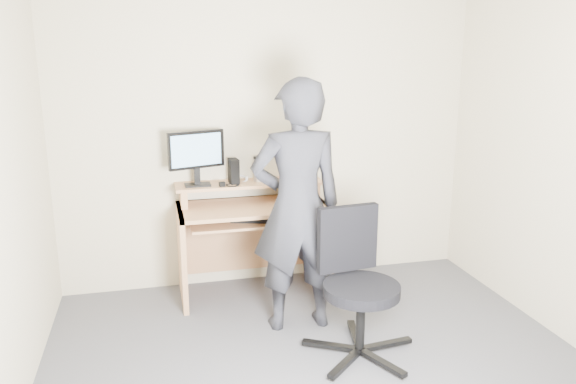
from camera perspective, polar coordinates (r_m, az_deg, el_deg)
name	(u,v)px	position (r m, az deg, el deg)	size (l,w,h in m)	color
back_wall	(269,137)	(4.73, -1.92, 5.59)	(3.50, 0.02, 2.50)	beige
desk	(252,227)	(4.64, -3.70, -3.53)	(1.20, 0.60, 0.91)	tan
monitor	(197,153)	(4.48, -9.28, 3.91)	(0.45, 0.17, 0.44)	black
external_drive	(234,171)	(4.56, -5.54, 2.13)	(0.07, 0.13, 0.20)	black
travel_mug	(259,170)	(4.62, -2.99, 2.25)	(0.08, 0.08, 0.19)	silver
smartphone	(292,179)	(4.67, 0.40, 1.29)	(0.07, 0.13, 0.01)	black
charger	(222,184)	(4.48, -6.71, 0.78)	(0.04, 0.04, 0.04)	black
headphones	(238,179)	(4.67, -5.08, 1.28)	(0.16, 0.16, 0.02)	silver
keyboard	(261,218)	(4.45, -2.81, -2.69)	(0.46, 0.18, 0.03)	black
mouse	(290,204)	(4.46, 0.21, -1.25)	(0.10, 0.06, 0.04)	black
office_chair	(356,278)	(3.73, 6.97, -8.70)	(0.74, 0.75, 0.95)	black
person	(297,207)	(3.92, 0.93, -1.53)	(0.65, 0.43, 1.79)	black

